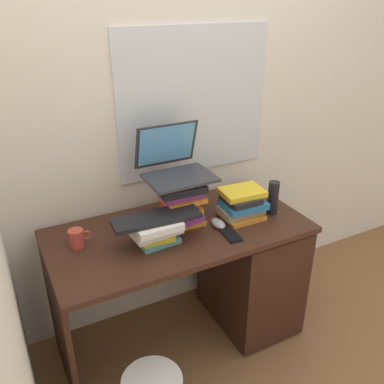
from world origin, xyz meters
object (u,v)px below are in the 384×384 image
object	(u,v)px
book_stack_tall	(181,201)
laptop	(174,163)
book_stack_keyboard_riser	(156,230)
computer_mouse	(218,223)
water_bottle	(273,198)
book_stack_side	(242,204)
keyboard	(156,218)
mug	(77,238)
desk	(234,267)
cell_phone	(231,235)

from	to	relation	value
book_stack_tall	laptop	xyz separation A→B (m)	(-0.00, 0.07, 0.18)
book_stack_keyboard_riser	laptop	size ratio (longest dim) A/B	0.74
computer_mouse	water_bottle	size ratio (longest dim) A/B	0.56
book_stack_tall	computer_mouse	world-z (taller)	book_stack_tall
book_stack_side	keyboard	world-z (taller)	book_stack_side
book_stack_tall	keyboard	xyz separation A→B (m)	(-0.19, -0.12, 0.01)
mug	water_bottle	distance (m)	1.04
mug	water_bottle	size ratio (longest dim) A/B	0.58
desk	book_stack_tall	world-z (taller)	book_stack_tall
laptop	desk	bearing A→B (deg)	-25.16
desk	keyboard	xyz separation A→B (m)	(-0.48, -0.04, 0.47)
mug	book_stack_tall	bearing A→B (deg)	-3.43
keyboard	water_bottle	xyz separation A→B (m)	(0.68, -0.01, -0.04)
computer_mouse	book_stack_tall	bearing A→B (deg)	141.90
book_stack_keyboard_riser	computer_mouse	size ratio (longest dim) A/B	2.37
laptop	mug	world-z (taller)	laptop
book_stack_keyboard_riser	cell_phone	distance (m)	0.38
keyboard	cell_phone	world-z (taller)	keyboard
book_stack_tall	book_stack_keyboard_riser	distance (m)	0.23
book_stack_keyboard_riser	water_bottle	distance (m)	0.68
water_bottle	mug	bearing A→B (deg)	171.04
book_stack_tall	water_bottle	bearing A→B (deg)	-14.80
book_stack_tall	laptop	size ratio (longest dim) A/B	0.76
desk	laptop	distance (m)	0.73
mug	cell_phone	xyz separation A→B (m)	(0.70, -0.26, -0.04)
book_stack_keyboard_riser	computer_mouse	bearing A→B (deg)	-1.07
desk	mug	world-z (taller)	mug
mug	water_bottle	bearing A→B (deg)	-8.96
book_stack_tall	laptop	distance (m)	0.19
book_stack_tall	keyboard	size ratio (longest dim) A/B	0.61
laptop	keyboard	bearing A→B (deg)	-135.05
desk	cell_phone	xyz separation A→B (m)	(-0.13, -0.15, 0.34)
book_stack_keyboard_riser	laptop	world-z (taller)	laptop
book_stack_tall	book_stack_keyboard_riser	world-z (taller)	book_stack_tall
desk	water_bottle	bearing A→B (deg)	-15.32
laptop	water_bottle	bearing A→B (deg)	-21.46
book_stack_keyboard_riser	computer_mouse	world-z (taller)	book_stack_keyboard_riser
book_stack_keyboard_riser	keyboard	world-z (taller)	keyboard
computer_mouse	book_stack_keyboard_riser	bearing A→B (deg)	178.93
keyboard	mug	xyz separation A→B (m)	(-0.35, 0.15, -0.09)
water_bottle	cell_phone	world-z (taller)	water_bottle
desk	water_bottle	xyz separation A→B (m)	(0.19, -0.05, 0.43)
book_stack_tall	cell_phone	xyz separation A→B (m)	(0.16, -0.23, -0.13)
mug	cell_phone	distance (m)	0.75
book_stack_tall	mug	size ratio (longest dim) A/B	2.36
keyboard	water_bottle	world-z (taller)	water_bottle
cell_phone	keyboard	bearing A→B (deg)	167.16
keyboard	computer_mouse	distance (m)	0.36
book_stack_tall	laptop	bearing A→B (deg)	94.06
keyboard	laptop	bearing A→B (deg)	48.49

